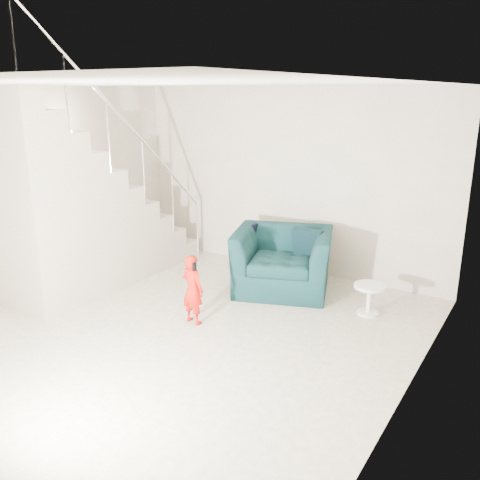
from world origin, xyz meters
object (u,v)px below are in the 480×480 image
object	(u,v)px
staircase	(80,221)
side_table	(369,294)
toddler	(193,289)
armchair	(283,260)

from	to	relation	value
staircase	side_table	bearing A→B (deg)	18.37
toddler	side_table	bearing A→B (deg)	-134.21
armchair	toddler	bearing A→B (deg)	-125.00
toddler	side_table	xyz separation A→B (m)	(1.67, 1.34, -0.16)
armchair	staircase	bearing A→B (deg)	-170.30
armchair	staircase	distance (m)	2.80
armchair	toddler	distance (m)	1.54
side_table	staircase	bearing A→B (deg)	-161.63
toddler	staircase	xyz separation A→B (m)	(-1.99, 0.13, 0.53)
armchair	staircase	size ratio (longest dim) A/B	0.36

